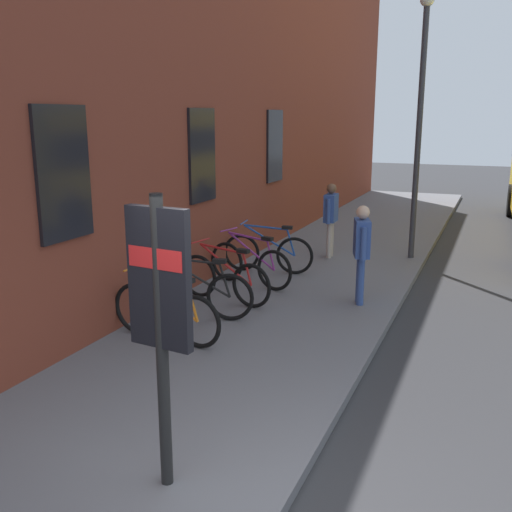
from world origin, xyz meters
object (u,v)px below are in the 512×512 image
object	(u,v)px
street_lamp	(420,107)
bicycle_under_window	(225,279)
bicycle_mid_rack	(268,253)
bicycle_nearest_sign	(250,264)
pedestrian_near_bus	(362,244)
bicycle_leaning_wall	(196,293)
transit_info_sign	(160,298)
bicycle_end_of_row	(166,313)
pedestrian_crossing_street	(331,213)

from	to	relation	value
street_lamp	bicycle_under_window	bearing A→B (deg)	151.42
bicycle_under_window	bicycle_mid_rack	xyz separation A→B (m)	(1.99, 0.03, 0.00)
bicycle_nearest_sign	pedestrian_near_bus	world-z (taller)	pedestrian_near_bus
bicycle_leaning_wall	transit_info_sign	size ratio (longest dim) A/B	0.73
street_lamp	bicycle_end_of_row	bearing A→B (deg)	159.03
bicycle_under_window	transit_info_sign	world-z (taller)	transit_info_sign
bicycle_mid_rack	street_lamp	distance (m)	4.29
bicycle_leaning_wall	bicycle_under_window	distance (m)	0.86
bicycle_nearest_sign	pedestrian_crossing_street	xyz separation A→B (m)	(2.63, -0.72, 0.57)
transit_info_sign	pedestrian_crossing_street	world-z (taller)	transit_info_sign
bicycle_end_of_row	street_lamp	bearing A→B (deg)	-20.97
bicycle_nearest_sign	bicycle_leaning_wall	bearing A→B (deg)	178.20
bicycle_mid_rack	street_lamp	world-z (taller)	street_lamp
bicycle_leaning_wall	bicycle_mid_rack	bearing A→B (deg)	-0.43
bicycle_end_of_row	bicycle_mid_rack	bearing A→B (deg)	0.49
bicycle_under_window	pedestrian_crossing_street	xyz separation A→B (m)	(3.66, -0.72, 0.57)
bicycle_mid_rack	pedestrian_near_bus	size ratio (longest dim) A/B	1.11
bicycle_end_of_row	transit_info_sign	xyz separation A→B (m)	(-2.69, -1.64, 1.21)
bicycle_under_window	pedestrian_near_bus	xyz separation A→B (m)	(0.79, -2.03, 0.58)
pedestrian_crossing_street	street_lamp	size ratio (longest dim) A/B	0.30
bicycle_end_of_row	pedestrian_near_bus	world-z (taller)	pedestrian_near_bus
bicycle_under_window	bicycle_end_of_row	bearing A→B (deg)	-179.94
bicycle_under_window	bicycle_mid_rack	bearing A→B (deg)	0.89
bicycle_under_window	pedestrian_near_bus	bearing A→B (deg)	-68.81
bicycle_under_window	transit_info_sign	distance (m)	4.93
transit_info_sign	pedestrian_near_bus	distance (m)	5.33
transit_info_sign	pedestrian_crossing_street	xyz separation A→B (m)	(8.15, 0.92, -0.64)
bicycle_leaning_wall	bicycle_nearest_sign	size ratio (longest dim) A/B	1.01
bicycle_under_window	bicycle_mid_rack	world-z (taller)	same
bicycle_end_of_row	bicycle_leaning_wall	world-z (taller)	same
transit_info_sign	street_lamp	bearing A→B (deg)	-4.52
transit_info_sign	pedestrian_near_bus	world-z (taller)	transit_info_sign
pedestrian_crossing_street	bicycle_leaning_wall	bearing A→B (deg)	170.25
transit_info_sign	bicycle_nearest_sign	bearing A→B (deg)	16.51
bicycle_under_window	bicycle_leaning_wall	bearing A→B (deg)	176.54
bicycle_end_of_row	pedestrian_crossing_street	size ratio (longest dim) A/B	1.12
bicycle_nearest_sign	transit_info_sign	world-z (taller)	transit_info_sign
street_lamp	pedestrian_near_bus	bearing A→B (deg)	174.97
bicycle_under_window	pedestrian_near_bus	size ratio (longest dim) A/B	1.10
bicycle_under_window	street_lamp	bearing A→B (deg)	-28.58
bicycle_under_window	street_lamp	size ratio (longest dim) A/B	0.33
pedestrian_near_bus	pedestrian_crossing_street	size ratio (longest dim) A/B	1.01
pedestrian_crossing_street	pedestrian_near_bus	bearing A→B (deg)	-155.54
bicycle_end_of_row	bicycle_leaning_wall	bearing A→B (deg)	3.29
bicycle_mid_rack	pedestrian_crossing_street	bearing A→B (deg)	-24.36
bicycle_leaning_wall	bicycle_under_window	bearing A→B (deg)	-3.46
bicycle_mid_rack	street_lamp	bearing A→B (deg)	-45.80
pedestrian_near_bus	pedestrian_crossing_street	xyz separation A→B (m)	(2.87, 1.31, -0.01)
bicycle_end_of_row	bicycle_nearest_sign	xyz separation A→B (m)	(2.83, -0.01, 0.00)
pedestrian_near_bus	street_lamp	xyz separation A→B (m)	(3.50, -0.31, 2.15)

